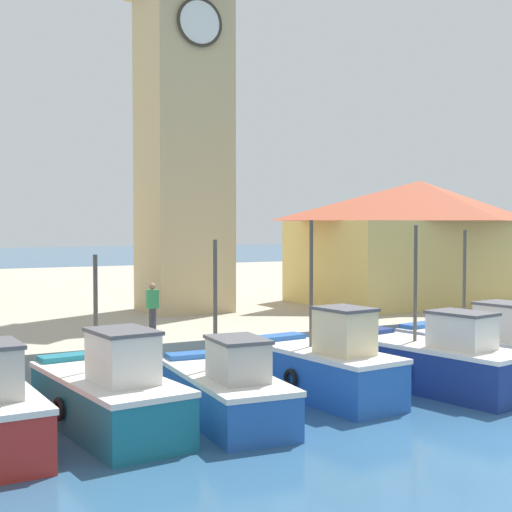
# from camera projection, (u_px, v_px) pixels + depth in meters

# --- Properties ---
(quay_wharf) EXTENTS (120.00, 40.00, 1.16)m
(quay_wharf) POSITION_uv_depth(u_px,v_px,m) (112.00, 296.00, 39.97)
(quay_wharf) COLOR #A89E89
(quay_wharf) RESTS_ON ground
(fishing_boat_left_inner) EXTENTS (2.40, 5.22, 3.85)m
(fishing_boat_left_inner) POSITION_uv_depth(u_px,v_px,m) (108.00, 395.00, 15.58)
(fishing_boat_left_inner) COLOR #196B7F
(fishing_boat_left_inner) RESTS_ON ground
(fishing_boat_mid_left) EXTENTS (2.16, 4.97, 4.17)m
(fishing_boat_mid_left) POSITION_uv_depth(u_px,v_px,m) (225.00, 390.00, 16.45)
(fishing_boat_mid_left) COLOR #2356A8
(fishing_boat_mid_left) RESTS_ON ground
(fishing_boat_center) EXTENTS (2.23, 4.69, 4.65)m
(fishing_boat_center) POSITION_uv_depth(u_px,v_px,m) (326.00, 367.00, 18.44)
(fishing_boat_center) COLOR #2356A8
(fishing_boat_center) RESTS_ON ground
(fishing_boat_mid_right) EXTENTS (2.72, 5.47, 4.52)m
(fishing_boat_mid_right) POSITION_uv_depth(u_px,v_px,m) (435.00, 362.00, 19.39)
(fishing_boat_mid_right) COLOR navy
(fishing_boat_mid_right) RESTS_ON ground
(fishing_boat_right_inner) EXTENTS (2.74, 5.21, 4.37)m
(fishing_boat_right_inner) POSITION_uv_depth(u_px,v_px,m) (483.00, 350.00, 21.32)
(fishing_boat_right_inner) COLOR #2356A8
(fishing_boat_right_inner) RESTS_ON ground
(clock_tower) EXTENTS (3.58, 3.58, 16.83)m
(clock_tower) POSITION_uv_depth(u_px,v_px,m) (183.00, 107.00, 27.82)
(clock_tower) COLOR tan
(clock_tower) RESTS_ON quay_wharf
(warehouse_right) EXTENTS (10.86, 6.68, 5.36)m
(warehouse_right) POSITION_uv_depth(u_px,v_px,m) (419.00, 240.00, 31.65)
(warehouse_right) COLOR tan
(warehouse_right) RESTS_ON quay_wharf
(dock_worker_near_tower) EXTENTS (0.34, 0.22, 1.62)m
(dock_worker_near_tower) POSITION_uv_depth(u_px,v_px,m) (153.00, 309.00, 21.50)
(dock_worker_near_tower) COLOR #33333D
(dock_worker_near_tower) RESTS_ON quay_wharf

